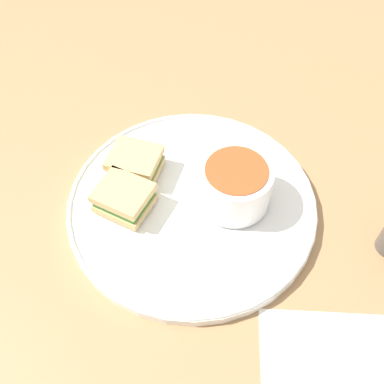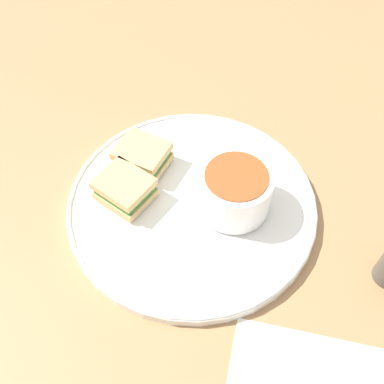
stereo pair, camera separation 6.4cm
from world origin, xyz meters
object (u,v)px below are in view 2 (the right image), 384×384
spoon (231,155)px  sandwich_half_far (125,189)px  soup_bowl (234,193)px  sandwich_half_near (142,156)px

spoon → sandwich_half_far: sandwich_half_far is taller
soup_bowl → sandwich_half_far: soup_bowl is taller
soup_bowl → sandwich_half_near: (-0.14, 0.06, -0.02)m
soup_bowl → spoon: size_ratio=0.99×
sandwich_half_far → spoon: bearing=35.0°
sandwich_half_near → sandwich_half_far: (-0.01, -0.06, 0.00)m
sandwich_half_far → soup_bowl: bearing=1.7°
soup_bowl → spoon: soup_bowl is taller
soup_bowl → sandwich_half_near: 0.16m
sandwich_half_near → spoon: bearing=15.2°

